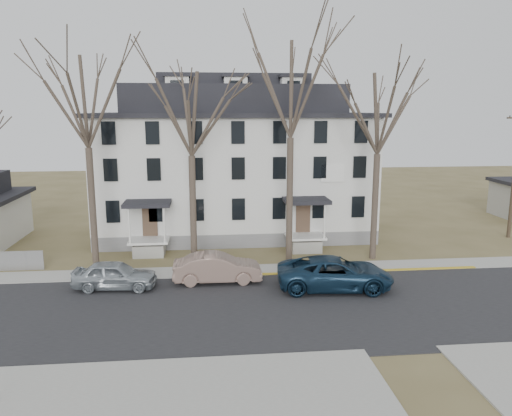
{
  "coord_description": "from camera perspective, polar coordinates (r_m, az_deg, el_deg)",
  "views": [
    {
      "loc": [
        -4.17,
        -20.44,
        9.5
      ],
      "look_at": [
        -1.19,
        9.0,
        3.64
      ],
      "focal_mm": 35.0,
      "sensor_mm": 36.0,
      "label": 1
    }
  ],
  "objects": [
    {
      "name": "ground",
      "position": [
        22.92,
        5.38,
        -13.34
      ],
      "size": [
        120.0,
        120.0,
        0.0
      ],
      "primitive_type": "plane",
      "color": "brown",
      "rests_on": "ground"
    },
    {
      "name": "tree_mid_left",
      "position": [
        30.25,
        -7.5,
        11.3
      ],
      "size": [
        7.8,
        7.8,
        12.74
      ],
      "color": "#473B31",
      "rests_on": "ground"
    },
    {
      "name": "boarding_house",
      "position": [
        38.67,
        -2.54,
        5.08
      ],
      "size": [
        20.8,
        12.36,
        12.05
      ],
      "color": "slate",
      "rests_on": "ground"
    },
    {
      "name": "main_road",
      "position": [
        24.72,
        4.47,
        -11.44
      ],
      "size": [
        120.0,
        10.0,
        0.04
      ],
      "primitive_type": "cube",
      "color": "#27272A",
      "rests_on": "ground"
    },
    {
      "name": "far_sidewalk",
      "position": [
        30.27,
        2.45,
        -7.1
      ],
      "size": [
        120.0,
        2.0,
        0.08
      ],
      "primitive_type": "cube",
      "color": "#A09F97",
      "rests_on": "ground"
    },
    {
      "name": "tree_mid_right",
      "position": [
        32.06,
        13.92,
        11.06
      ],
      "size": [
        7.8,
        7.8,
        12.74
      ],
      "color": "#473B31",
      "rests_on": "ground"
    },
    {
      "name": "car_silver",
      "position": [
        27.99,
        -15.83,
        -7.45
      ],
      "size": [
        4.56,
        2.14,
        1.51
      ],
      "primitive_type": "imported",
      "rotation": [
        0.0,
        0.0,
        1.49
      ],
      "color": "#9EA7AE",
      "rests_on": "ground"
    },
    {
      "name": "car_tan",
      "position": [
        28.02,
        -4.44,
        -6.91
      ],
      "size": [
        4.9,
        1.72,
        1.61
      ],
      "primitive_type": "imported",
      "rotation": [
        0.0,
        0.0,
        1.57
      ],
      "color": "#82685D",
      "rests_on": "ground"
    },
    {
      "name": "bicycle_left",
      "position": [
        34.27,
        -12.5,
        -4.39
      ],
      "size": [
        1.77,
        0.86,
        0.89
      ],
      "primitive_type": "imported",
      "rotation": [
        0.0,
        0.0,
        1.74
      ],
      "color": "black",
      "rests_on": "ground"
    },
    {
      "name": "near_sidewalk_left",
      "position": [
        18.53,
        -17.98,
        -20.24
      ],
      "size": [
        20.0,
        5.0,
        0.08
      ],
      "primitive_type": "cube",
      "color": "#A09F97",
      "rests_on": "ground"
    },
    {
      "name": "tree_far_left",
      "position": [
        31.01,
        -18.94,
        12.17
      ],
      "size": [
        8.4,
        8.4,
        13.72
      ],
      "color": "#473B31",
      "rests_on": "ground"
    },
    {
      "name": "tree_center",
      "position": [
        30.72,
        4.04,
        14.13
      ],
      "size": [
        9.0,
        9.0,
        14.7
      ],
      "color": "#473B31",
      "rests_on": "ground"
    },
    {
      "name": "car_navy",
      "position": [
        27.24,
        9.01,
        -7.45
      ],
      "size": [
        6.39,
        3.38,
        1.71
      ],
      "primitive_type": "imported",
      "rotation": [
        0.0,
        0.0,
        1.48
      ],
      "color": "#132A40",
      "rests_on": "ground"
    },
    {
      "name": "yellow_curb",
      "position": [
        30.54,
        12.1,
        -7.18
      ],
      "size": [
        14.0,
        0.25,
        0.06
      ],
      "primitive_type": "cube",
      "color": "gold",
      "rests_on": "ground"
    }
  ]
}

